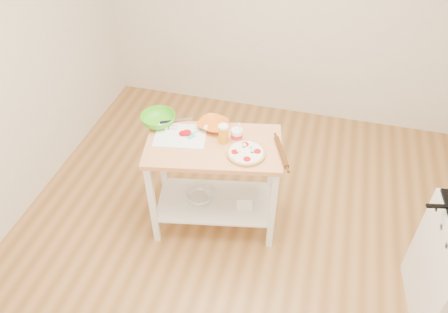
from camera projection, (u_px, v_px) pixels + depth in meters
room_shell at (237, 132)px, 2.76m from camera, size 4.04×4.54×2.74m
prep_island at (214, 169)px, 3.54m from camera, size 1.14×0.77×0.90m
pizza at (246, 153)px, 3.27m from camera, size 0.30×0.30×0.05m
cutting_board at (180, 135)px, 3.44m from camera, size 0.45×0.37×0.04m
spatula at (194, 134)px, 3.44m from camera, size 0.08×0.15×0.01m
knife at (172, 121)px, 3.57m from camera, size 0.25×0.15×0.01m
orange_bowl at (213, 125)px, 3.51m from camera, size 0.28×0.28×0.06m
green_bowl at (158, 119)px, 3.54m from camera, size 0.37×0.37×0.09m
beer_pint at (223, 134)px, 3.34m from camera, size 0.08×0.08×0.16m
yogurt_tub at (237, 135)px, 3.37m from camera, size 0.09×0.09×0.19m
rolling_pin at (281, 152)px, 3.27m from camera, size 0.16×0.33×0.04m
shelf_glass_bowl at (200, 196)px, 3.78m from camera, size 0.30×0.30×0.07m
shelf_bin at (245, 200)px, 3.71m from camera, size 0.16×0.16×0.13m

